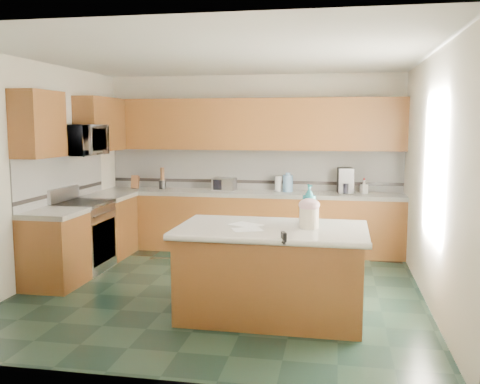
% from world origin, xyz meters
% --- Properties ---
extents(floor, '(4.60, 4.60, 0.00)m').
position_xyz_m(floor, '(0.00, 0.00, 0.00)').
color(floor, '#192D22').
rests_on(floor, ground).
extents(ceiling, '(4.60, 4.60, 0.00)m').
position_xyz_m(ceiling, '(0.00, 0.00, 2.70)').
color(ceiling, white).
rests_on(ceiling, ground).
extents(wall_back, '(4.60, 0.04, 2.70)m').
position_xyz_m(wall_back, '(0.00, 2.32, 1.35)').
color(wall_back, white).
rests_on(wall_back, ground).
extents(wall_front, '(4.60, 0.04, 2.70)m').
position_xyz_m(wall_front, '(0.00, -2.32, 1.35)').
color(wall_front, white).
rests_on(wall_front, ground).
extents(wall_left, '(0.04, 4.60, 2.70)m').
position_xyz_m(wall_left, '(-2.32, 0.00, 1.35)').
color(wall_left, white).
rests_on(wall_left, ground).
extents(wall_right, '(0.04, 4.60, 2.70)m').
position_xyz_m(wall_right, '(2.32, 0.00, 1.35)').
color(wall_right, white).
rests_on(wall_right, ground).
extents(back_base_cab, '(4.60, 0.60, 0.86)m').
position_xyz_m(back_base_cab, '(0.00, 2.00, 0.43)').
color(back_base_cab, '#39210E').
rests_on(back_base_cab, ground).
extents(back_countertop, '(4.60, 0.64, 0.06)m').
position_xyz_m(back_countertop, '(0.00, 2.00, 0.89)').
color(back_countertop, white).
rests_on(back_countertop, back_base_cab).
extents(back_upper_cab, '(4.60, 0.33, 0.78)m').
position_xyz_m(back_upper_cab, '(0.00, 2.13, 1.94)').
color(back_upper_cab, '#39210E').
rests_on(back_upper_cab, wall_back).
extents(back_backsplash, '(4.60, 0.02, 0.63)m').
position_xyz_m(back_backsplash, '(0.00, 2.29, 1.24)').
color(back_backsplash, silver).
rests_on(back_backsplash, back_countertop).
extents(back_accent_band, '(4.60, 0.01, 0.05)m').
position_xyz_m(back_accent_band, '(0.00, 2.28, 1.04)').
color(back_accent_band, black).
rests_on(back_accent_band, back_countertop).
extents(left_base_cab_rear, '(0.60, 0.82, 0.86)m').
position_xyz_m(left_base_cab_rear, '(-2.00, 1.29, 0.43)').
color(left_base_cab_rear, '#39210E').
rests_on(left_base_cab_rear, ground).
extents(left_counter_rear, '(0.64, 0.82, 0.06)m').
position_xyz_m(left_counter_rear, '(-2.00, 1.29, 0.89)').
color(left_counter_rear, white).
rests_on(left_counter_rear, left_base_cab_rear).
extents(left_base_cab_front, '(0.60, 0.72, 0.86)m').
position_xyz_m(left_base_cab_front, '(-2.00, -0.24, 0.43)').
color(left_base_cab_front, '#39210E').
rests_on(left_base_cab_front, ground).
extents(left_counter_front, '(0.64, 0.72, 0.06)m').
position_xyz_m(left_counter_front, '(-2.00, -0.24, 0.89)').
color(left_counter_front, white).
rests_on(left_counter_front, left_base_cab_front).
extents(left_backsplash, '(0.02, 2.30, 0.63)m').
position_xyz_m(left_backsplash, '(-2.29, 0.55, 1.24)').
color(left_backsplash, silver).
rests_on(left_backsplash, wall_left).
extents(left_accent_band, '(0.01, 2.30, 0.05)m').
position_xyz_m(left_accent_band, '(-2.28, 0.55, 1.04)').
color(left_accent_band, black).
rests_on(left_accent_band, wall_left).
extents(left_upper_cab_rear, '(0.33, 1.09, 0.78)m').
position_xyz_m(left_upper_cab_rear, '(-2.13, 1.42, 1.94)').
color(left_upper_cab_rear, '#39210E').
rests_on(left_upper_cab_rear, wall_left).
extents(left_upper_cab_front, '(0.33, 0.72, 0.78)m').
position_xyz_m(left_upper_cab_front, '(-2.13, -0.24, 1.94)').
color(left_upper_cab_front, '#39210E').
rests_on(left_upper_cab_front, wall_left).
extents(range_body, '(0.60, 0.76, 0.88)m').
position_xyz_m(range_body, '(-2.00, 0.50, 0.44)').
color(range_body, '#B7B7BC').
rests_on(range_body, ground).
extents(range_oven_door, '(0.02, 0.68, 0.55)m').
position_xyz_m(range_oven_door, '(-1.71, 0.50, 0.40)').
color(range_oven_door, black).
rests_on(range_oven_door, range_body).
extents(range_cooktop, '(0.62, 0.78, 0.04)m').
position_xyz_m(range_cooktop, '(-2.00, 0.50, 0.90)').
color(range_cooktop, black).
rests_on(range_cooktop, range_body).
extents(range_handle, '(0.02, 0.66, 0.02)m').
position_xyz_m(range_handle, '(-1.68, 0.50, 0.78)').
color(range_handle, '#B7B7BC').
rests_on(range_handle, range_body).
extents(range_backguard, '(0.06, 0.76, 0.18)m').
position_xyz_m(range_backguard, '(-2.26, 0.50, 1.02)').
color(range_backguard, '#B7B7BC').
rests_on(range_backguard, range_body).
extents(microwave, '(0.50, 0.73, 0.41)m').
position_xyz_m(microwave, '(-2.00, 0.50, 1.73)').
color(microwave, '#B7B7BC').
rests_on(microwave, wall_left).
extents(island_base, '(1.80, 1.04, 0.86)m').
position_xyz_m(island_base, '(0.68, -0.77, 0.43)').
color(island_base, '#39210E').
rests_on(island_base, ground).
extents(island_top, '(1.90, 1.15, 0.06)m').
position_xyz_m(island_top, '(0.68, -0.77, 0.89)').
color(island_top, white).
rests_on(island_top, island_base).
extents(island_bullnose, '(1.88, 0.09, 0.06)m').
position_xyz_m(island_bullnose, '(0.68, -1.33, 0.89)').
color(island_bullnose, white).
rests_on(island_bullnose, island_base).
extents(treat_jar, '(0.20, 0.20, 0.20)m').
position_xyz_m(treat_jar, '(1.05, -0.76, 1.02)').
color(treat_jar, '#F6E7CC').
rests_on(treat_jar, island_top).
extents(treat_jar_lid, '(0.21, 0.21, 0.13)m').
position_xyz_m(treat_jar_lid, '(1.05, -0.76, 1.15)').
color(treat_jar_lid, '#EFBAC9').
rests_on(treat_jar_lid, treat_jar).
extents(treat_jar_knob, '(0.07, 0.02, 0.02)m').
position_xyz_m(treat_jar_knob, '(1.05, -0.76, 1.20)').
color(treat_jar_knob, tan).
rests_on(treat_jar_knob, treat_jar_lid).
extents(treat_jar_knob_end_l, '(0.04, 0.04, 0.04)m').
position_xyz_m(treat_jar_knob_end_l, '(1.01, -0.76, 1.20)').
color(treat_jar_knob_end_l, tan).
rests_on(treat_jar_knob_end_l, treat_jar_lid).
extents(treat_jar_knob_end_r, '(0.04, 0.04, 0.04)m').
position_xyz_m(treat_jar_knob_end_r, '(1.08, -0.76, 1.20)').
color(treat_jar_knob_end_r, tan).
rests_on(treat_jar_knob_end_r, treat_jar_lid).
extents(soap_bottle_island, '(0.20, 0.21, 0.40)m').
position_xyz_m(soap_bottle_island, '(1.03, -0.52, 1.12)').
color(soap_bottle_island, teal).
rests_on(soap_bottle_island, island_top).
extents(paper_sheet_a, '(0.34, 0.30, 0.00)m').
position_xyz_m(paper_sheet_a, '(0.46, -0.95, 0.92)').
color(paper_sheet_a, white).
rests_on(paper_sheet_a, island_top).
extents(paper_sheet_b, '(0.38, 0.36, 0.00)m').
position_xyz_m(paper_sheet_b, '(0.40, -0.71, 0.92)').
color(paper_sheet_b, white).
rests_on(paper_sheet_b, island_top).
extents(clamp_body, '(0.07, 0.12, 0.10)m').
position_xyz_m(clamp_body, '(0.85, -1.31, 0.93)').
color(clamp_body, black).
rests_on(clamp_body, island_top).
extents(clamp_handle, '(0.02, 0.08, 0.02)m').
position_xyz_m(clamp_handle, '(0.85, -1.38, 0.91)').
color(clamp_handle, black).
rests_on(clamp_handle, island_top).
extents(knife_block, '(0.13, 0.16, 0.22)m').
position_xyz_m(knife_block, '(-1.86, 2.05, 1.02)').
color(knife_block, '#472814').
rests_on(knife_block, back_countertop).
extents(utensil_crock, '(0.11, 0.11, 0.14)m').
position_xyz_m(utensil_crock, '(-1.42, 2.08, 0.99)').
color(utensil_crock, black).
rests_on(utensil_crock, back_countertop).
extents(utensil_bundle, '(0.06, 0.06, 0.20)m').
position_xyz_m(utensil_bundle, '(-1.42, 2.08, 1.16)').
color(utensil_bundle, '#472814').
rests_on(utensil_bundle, utensil_crock).
extents(toaster_oven, '(0.36, 0.26, 0.20)m').
position_xyz_m(toaster_oven, '(-0.41, 2.05, 1.02)').
color(toaster_oven, '#B7B7BC').
rests_on(toaster_oven, back_countertop).
extents(toaster_oven_door, '(0.30, 0.01, 0.16)m').
position_xyz_m(toaster_oven_door, '(-0.41, 1.94, 1.02)').
color(toaster_oven_door, black).
rests_on(toaster_oven_door, toaster_oven).
extents(paper_towel, '(0.10, 0.10, 0.23)m').
position_xyz_m(paper_towel, '(0.43, 2.10, 1.04)').
color(paper_towel, white).
rests_on(paper_towel, back_countertop).
extents(paper_towel_base, '(0.15, 0.15, 0.01)m').
position_xyz_m(paper_towel_base, '(0.43, 2.10, 0.93)').
color(paper_towel_base, '#B7B7BC').
rests_on(paper_towel_base, back_countertop).
extents(water_jug, '(0.16, 0.16, 0.26)m').
position_xyz_m(water_jug, '(0.58, 2.06, 1.05)').
color(water_jug, '#6594C2').
rests_on(water_jug, back_countertop).
extents(water_jug_neck, '(0.07, 0.07, 0.04)m').
position_xyz_m(water_jug_neck, '(0.58, 2.06, 1.19)').
color(water_jug_neck, '#6594C2').
rests_on(water_jug_neck, water_jug).
extents(coffee_maker, '(0.25, 0.27, 0.37)m').
position_xyz_m(coffee_maker, '(1.43, 2.08, 1.11)').
color(coffee_maker, black).
rests_on(coffee_maker, back_countertop).
extents(coffee_carafe, '(0.15, 0.15, 0.15)m').
position_xyz_m(coffee_carafe, '(1.43, 2.02, 1.00)').
color(coffee_carafe, black).
rests_on(coffee_carafe, back_countertop).
extents(soap_bottle_back, '(0.12, 0.12, 0.20)m').
position_xyz_m(soap_bottle_back, '(1.70, 2.05, 1.02)').
color(soap_bottle_back, white).
rests_on(soap_bottle_back, back_countertop).
extents(soap_back_cap, '(0.02, 0.02, 0.03)m').
position_xyz_m(soap_back_cap, '(1.70, 2.05, 1.14)').
color(soap_back_cap, red).
rests_on(soap_back_cap, soap_bottle_back).
extents(window_light_proxy, '(0.02, 1.40, 1.10)m').
position_xyz_m(window_light_proxy, '(2.29, -0.20, 1.50)').
color(window_light_proxy, white).
rests_on(window_light_proxy, wall_right).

